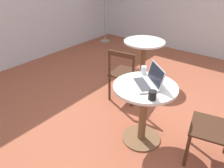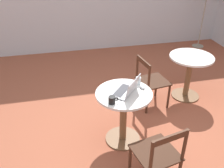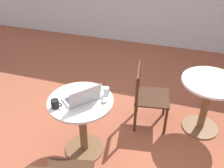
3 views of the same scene
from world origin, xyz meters
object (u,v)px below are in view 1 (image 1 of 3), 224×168
object	(u,v)px
chair_near_front	(217,130)
drinking_glass	(144,70)
cafe_table_near	(144,103)
chair_mid_left	(125,74)
mouse	(153,75)
laptop	(148,81)
mug	(153,95)
cafe_table_mid	(144,54)

from	to	relation	value
chair_near_front	drinking_glass	world-z (taller)	drinking_glass
cafe_table_near	drinking_glass	world-z (taller)	drinking_glass
chair_mid_left	mouse	distance (m)	0.82
mouse	drinking_glass	size ratio (longest dim) A/B	1.02
laptop	mug	distance (m)	0.28
cafe_table_mid	chair_mid_left	bearing A→B (deg)	-171.02
chair_mid_left	mouse	xyz separation A→B (m)	(-0.38, -0.65, 0.34)
laptop	mug	bearing A→B (deg)	-140.59
cafe_table_mid	chair_near_front	xyz separation A→B (m)	(-1.18, -1.59, -0.09)
mouse	drinking_glass	xyz separation A→B (m)	(-0.02, 0.11, 0.03)
mug	drinking_glass	size ratio (longest dim) A/B	1.21
laptop	drinking_glass	xyz separation A→B (m)	(0.21, 0.18, 0.00)
chair_mid_left	drinking_glass	size ratio (longest dim) A/B	8.60
chair_near_front	chair_mid_left	xyz separation A→B (m)	(0.46, 1.48, 0.00)
cafe_table_near	mug	xyz separation A→B (m)	(-0.19, -0.19, 0.28)
chair_near_front	laptop	distance (m)	0.86
cafe_table_near	chair_mid_left	size ratio (longest dim) A/B	0.90
chair_near_front	mouse	world-z (taller)	chair_near_front
cafe_table_near	drinking_glass	size ratio (longest dim) A/B	7.76
cafe_table_near	cafe_table_mid	size ratio (longest dim) A/B	1.00
chair_near_front	chair_mid_left	distance (m)	1.55
laptop	mouse	xyz separation A→B (m)	(0.23, 0.06, -0.03)
mug	laptop	bearing A→B (deg)	39.41
laptop	drinking_glass	world-z (taller)	laptop
chair_mid_left	laptop	world-z (taller)	laptop
drinking_glass	cafe_table_mid	bearing A→B (deg)	30.31
cafe_table_mid	cafe_table_near	bearing A→B (deg)	-148.77
mouse	mug	distance (m)	0.51
drinking_glass	chair_mid_left	bearing A→B (deg)	53.59
chair_near_front	mug	distance (m)	0.78
chair_near_front	mug	world-z (taller)	mug
cafe_table_near	chair_near_front	distance (m)	0.80
chair_near_front	laptop	bearing A→B (deg)	100.73
chair_near_front	mouse	distance (m)	0.90
cafe_table_mid	chair_mid_left	xyz separation A→B (m)	(-0.72, -0.11, -0.09)
cafe_table_mid	laptop	xyz separation A→B (m)	(-1.32, -0.83, 0.28)
chair_near_front	cafe_table_mid	bearing A→B (deg)	53.50
laptop	mouse	bearing A→B (deg)	15.70
mouse	mug	bearing A→B (deg)	-151.45
drinking_glass	cafe_table_near	bearing A→B (deg)	-144.69
chair_mid_left	cafe_table_near	bearing A→B (deg)	-131.92
mug	cafe_table_mid	bearing A→B (deg)	33.16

